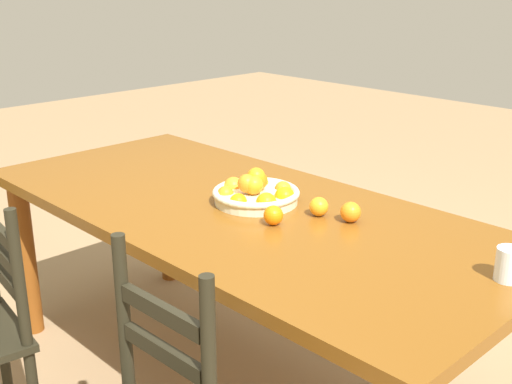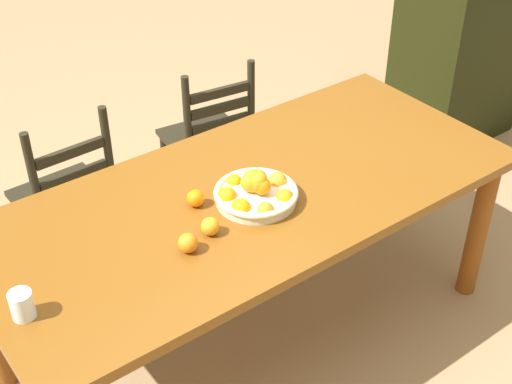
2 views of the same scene
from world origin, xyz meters
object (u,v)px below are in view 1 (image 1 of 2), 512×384
Objects in this scene: fruit_bowl at (256,193)px; drinking_glass at (509,264)px; orange_loose_0 at (273,215)px; orange_loose_2 at (319,207)px; dining_table at (238,230)px; orange_loose_1 at (351,212)px.

fruit_bowl is 0.91m from drinking_glass.
orange_loose_0 is 0.18m from orange_loose_2.
orange_loose_0 is at bearing 168.54° from dining_table.
fruit_bowl is at bearing -29.22° from orange_loose_0.
drinking_glass is at bearing -172.85° from dining_table.
orange_loose_2 is (-0.05, -0.17, 0.00)m from orange_loose_0.
orange_loose_1 reaches higher than dining_table.
fruit_bowl is 4.80× the size of orange_loose_0.
orange_loose_1 is at bearing -163.89° from orange_loose_2.
fruit_bowl reaches higher than orange_loose_1.
drinking_glass is at bearing 176.02° from orange_loose_1.
fruit_bowl is at bearing -113.57° from dining_table.
dining_table is 22.61× the size of drinking_glass.
orange_loose_0 is 0.74m from drinking_glass.
fruit_bowl is 0.36m from orange_loose_1.
dining_table is at bearing 7.15° from drinking_glass.
dining_table is 0.15m from fruit_bowl.
orange_loose_1 is at bearing -157.59° from dining_table.
orange_loose_2 is (0.11, 0.03, -0.00)m from orange_loose_1.
drinking_glass is (-0.67, 0.01, 0.01)m from orange_loose_2.
drinking_glass is (-0.91, -0.05, 0.01)m from fruit_bowl.
dining_table is 0.32m from orange_loose_2.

